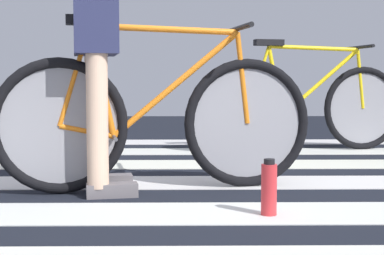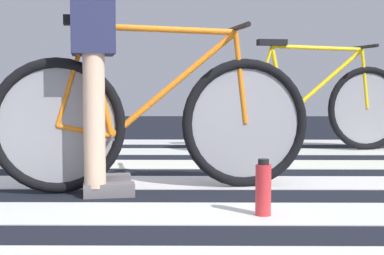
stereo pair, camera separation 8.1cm
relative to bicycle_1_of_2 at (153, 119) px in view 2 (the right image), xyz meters
name	(u,v)px [view 2 (the right image)]	position (x,y,z in m)	size (l,w,h in m)	color
ground	(166,204)	(0.08, -0.31, -0.40)	(18.00, 14.00, 0.02)	black
crosswalk_markings	(168,213)	(0.11, -0.55, -0.38)	(5.45, 6.52, 0.00)	silver
bicycle_1_of_2	(153,119)	(0.00, 0.00, 0.00)	(1.72, 0.55, 0.93)	black
cyclist_1_of_2	(94,69)	(-0.31, -0.06, 0.27)	(0.38, 0.45, 1.01)	beige
bicycle_2_of_2	(311,106)	(1.19, 1.76, 0.00)	(1.71, 0.56, 0.93)	black
water_bottle	(263,189)	(0.53, -0.61, -0.26)	(0.07, 0.07, 0.25)	red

